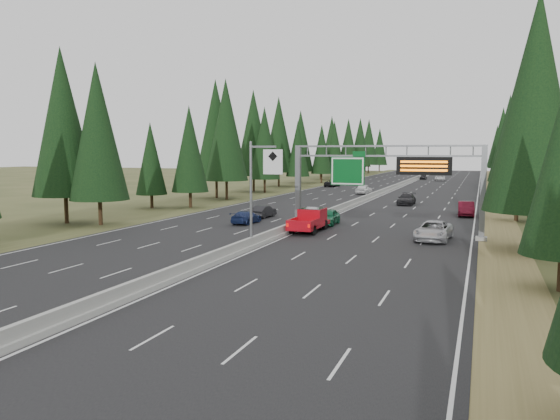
# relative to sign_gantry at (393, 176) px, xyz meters

# --- Properties ---
(road) EXTENTS (32.00, 260.00, 0.08)m
(road) POSITION_rel_sign_gantry_xyz_m (-8.92, 45.12, -5.23)
(road) COLOR black
(road) RESTS_ON ground
(shoulder_right) EXTENTS (3.60, 260.00, 0.06)m
(shoulder_right) POSITION_rel_sign_gantry_xyz_m (8.88, 45.12, -5.24)
(shoulder_right) COLOR olive
(shoulder_right) RESTS_ON ground
(shoulder_left) EXTENTS (3.60, 260.00, 0.06)m
(shoulder_left) POSITION_rel_sign_gantry_xyz_m (-26.72, 45.12, -5.24)
(shoulder_left) COLOR #38421F
(shoulder_left) RESTS_ON ground
(median_barrier) EXTENTS (0.70, 260.00, 0.85)m
(median_barrier) POSITION_rel_sign_gantry_xyz_m (-8.92, 45.12, -4.85)
(median_barrier) COLOR gray
(median_barrier) RESTS_ON road
(sign_gantry) EXTENTS (16.75, 0.98, 7.80)m
(sign_gantry) POSITION_rel_sign_gantry_xyz_m (0.00, 0.00, 0.00)
(sign_gantry) COLOR slate
(sign_gantry) RESTS_ON road
(hov_sign_pole) EXTENTS (2.80, 0.50, 8.00)m
(hov_sign_pole) POSITION_rel_sign_gantry_xyz_m (-8.33, -9.92, -0.54)
(hov_sign_pole) COLOR slate
(hov_sign_pole) RESTS_ON road
(tree_row_right) EXTENTS (11.94, 239.24, 18.94)m
(tree_row_right) POSITION_rel_sign_gantry_xyz_m (13.40, 34.68, 3.84)
(tree_row_right) COLOR black
(tree_row_right) RESTS_ON ground
(tree_row_left) EXTENTS (12.18, 238.11, 18.87)m
(tree_row_left) POSITION_rel_sign_gantry_xyz_m (-31.06, 37.96, 4.34)
(tree_row_left) COLOR black
(tree_row_left) RESTS_ON ground
(silver_minivan) EXTENTS (3.00, 5.82, 1.57)m
(silver_minivan) POSITION_rel_sign_gantry_xyz_m (3.59, -1.15, -4.40)
(silver_minivan) COLOR #B4B5B9
(silver_minivan) RESTS_ON road
(red_pickup) EXTENTS (2.26, 6.33, 2.06)m
(red_pickup) POSITION_rel_sign_gantry_xyz_m (-7.42, 0.38, -4.05)
(red_pickup) COLOR black
(red_pickup) RESTS_ON road
(car_ahead_green) EXTENTS (2.02, 4.69, 1.58)m
(car_ahead_green) POSITION_rel_sign_gantry_xyz_m (-7.12, 5.12, -4.40)
(car_ahead_green) COLOR #176640
(car_ahead_green) RESTS_ON road
(car_ahead_dkred) EXTENTS (1.97, 5.02, 1.63)m
(car_ahead_dkred) POSITION_rel_sign_gantry_xyz_m (5.58, 17.77, -4.38)
(car_ahead_dkred) COLOR #590C1B
(car_ahead_dkred) RESTS_ON road
(car_ahead_dkgrey) EXTENTS (2.16, 5.27, 1.53)m
(car_ahead_dkgrey) POSITION_rel_sign_gantry_xyz_m (-2.47, 28.84, -4.42)
(car_ahead_dkgrey) COLOR black
(car_ahead_dkgrey) RESTS_ON road
(car_ahead_white) EXTENTS (2.74, 5.43, 1.47)m
(car_ahead_white) POSITION_rel_sign_gantry_xyz_m (-2.76, 95.01, -4.45)
(car_ahead_white) COLOR silver
(car_ahead_white) RESTS_ON road
(car_ahead_far) EXTENTS (1.80, 4.22, 1.42)m
(car_ahead_far) POSITION_rel_sign_gantry_xyz_m (-7.42, 100.87, -4.48)
(car_ahead_far) COLOR black
(car_ahead_far) RESTS_ON road
(car_onc_near) EXTENTS (1.63, 4.13, 1.34)m
(car_onc_near) POSITION_rel_sign_gantry_xyz_m (-15.33, 8.38, -4.52)
(car_onc_near) COLOR black
(car_onc_near) RESTS_ON road
(car_onc_blue) EXTENTS (1.93, 4.49, 1.29)m
(car_onc_blue) POSITION_rel_sign_gantry_xyz_m (-15.07, 3.08, -4.54)
(car_onc_blue) COLOR navy
(car_onc_blue) RESTS_ON road
(car_onc_white) EXTENTS (2.41, 5.01, 1.65)m
(car_onc_white) POSITION_rel_sign_gantry_xyz_m (-11.83, 45.68, -4.36)
(car_onc_white) COLOR white
(car_onc_white) RESTS_ON road
(car_onc_far) EXTENTS (2.45, 5.16, 1.42)m
(car_onc_far) POSITION_rel_sign_gantry_xyz_m (-22.13, 63.17, -4.48)
(car_onc_far) COLOR black
(car_onc_far) RESTS_ON road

